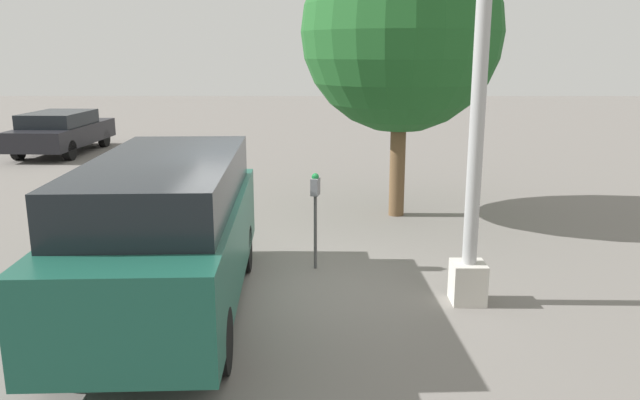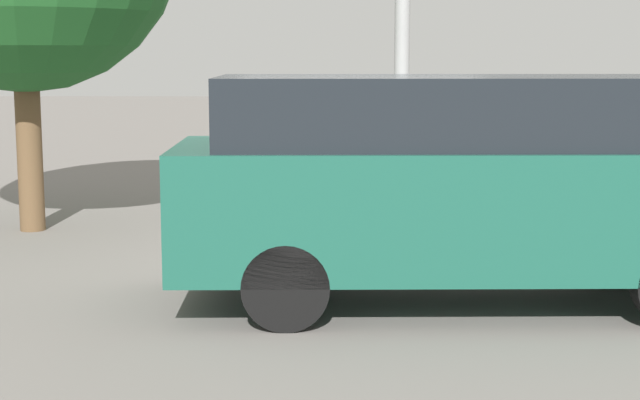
{
  "view_description": "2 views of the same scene",
  "coord_description": "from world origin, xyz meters",
  "px_view_note": "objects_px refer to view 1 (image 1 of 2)",
  "views": [
    {
      "loc": [
        8.39,
        0.64,
        3.26
      ],
      "look_at": [
        -1.05,
        0.61,
        1.02
      ],
      "focal_mm": 35.0,
      "sensor_mm": 36.0,
      "label": 1
    },
    {
      "loc": [
        -0.11,
        -9.76,
        2.19
      ],
      "look_at": [
        -0.37,
        -0.49,
        0.8
      ],
      "focal_mm": 55.0,
      "sensor_mm": 36.0,
      "label": 2
    }
  ],
  "objects_px": {
    "parking_meter_near": "(315,199)",
    "car_distant": "(62,131)",
    "street_tree": "(401,32)",
    "lamp_post": "(477,123)",
    "parked_van": "(167,230)"
  },
  "relations": [
    {
      "from": "parking_meter_near",
      "to": "parked_van",
      "type": "distance_m",
      "value": 2.49
    },
    {
      "from": "parking_meter_near",
      "to": "street_tree",
      "type": "xyz_separation_m",
      "value": [
        -3.27,
        1.63,
        2.53
      ]
    },
    {
      "from": "parking_meter_near",
      "to": "car_distant",
      "type": "height_order",
      "value": "parking_meter_near"
    },
    {
      "from": "parking_meter_near",
      "to": "street_tree",
      "type": "relative_size",
      "value": 0.27
    },
    {
      "from": "parked_van",
      "to": "car_distant",
      "type": "height_order",
      "value": "parked_van"
    },
    {
      "from": "lamp_post",
      "to": "car_distant",
      "type": "xyz_separation_m",
      "value": [
        -12.65,
        -10.52,
        -1.65
      ]
    },
    {
      "from": "car_distant",
      "to": "lamp_post",
      "type": "bearing_deg",
      "value": -137.95
    },
    {
      "from": "car_distant",
      "to": "street_tree",
      "type": "bearing_deg",
      "value": -126.24
    },
    {
      "from": "street_tree",
      "to": "car_distant",
      "type": "bearing_deg",
      "value": -128.54
    },
    {
      "from": "street_tree",
      "to": "lamp_post",
      "type": "bearing_deg",
      "value": 5.18
    },
    {
      "from": "parking_meter_near",
      "to": "parked_van",
      "type": "bearing_deg",
      "value": -35.33
    },
    {
      "from": "parking_meter_near",
      "to": "street_tree",
      "type": "bearing_deg",
      "value": 166.02
    },
    {
      "from": "lamp_post",
      "to": "street_tree",
      "type": "xyz_separation_m",
      "value": [
        -4.6,
        -0.42,
        1.24
      ]
    },
    {
      "from": "parked_van",
      "to": "car_distant",
      "type": "xyz_separation_m",
      "value": [
        -12.98,
        -6.63,
        -0.35
      ]
    },
    {
      "from": "parking_meter_near",
      "to": "lamp_post",
      "type": "bearing_deg",
      "value": 69.4
    }
  ]
}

